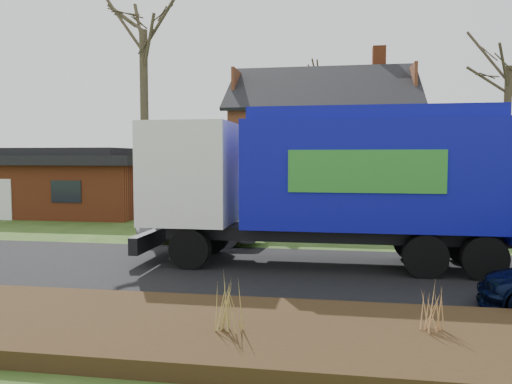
# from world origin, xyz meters

# --- Properties ---
(ground) EXTENTS (120.00, 120.00, 0.00)m
(ground) POSITION_xyz_m (0.00, 0.00, 0.00)
(ground) COLOR #2B4717
(ground) RESTS_ON ground
(road) EXTENTS (80.00, 7.00, 0.02)m
(road) POSITION_xyz_m (0.00, 0.00, 0.01)
(road) COLOR black
(road) RESTS_ON ground
(mulch_verge) EXTENTS (80.00, 3.50, 0.30)m
(mulch_verge) POSITION_xyz_m (0.00, -5.30, 0.15)
(mulch_verge) COLOR black
(mulch_verge) RESTS_ON ground
(main_house) EXTENTS (12.95, 8.95, 9.26)m
(main_house) POSITION_xyz_m (1.49, 13.91, 4.03)
(main_house) COLOR #BFB49A
(main_house) RESTS_ON ground
(ranch_house) EXTENTS (9.80, 8.20, 3.70)m
(ranch_house) POSITION_xyz_m (-12.00, 13.00, 1.81)
(ranch_house) COLOR #984221
(ranch_house) RESTS_ON ground
(garbage_truck) EXTENTS (10.72, 2.94, 4.59)m
(garbage_truck) POSITION_xyz_m (2.62, 1.17, 2.65)
(garbage_truck) COLOR black
(garbage_truck) RESTS_ON ground
(silver_sedan) EXTENTS (4.58, 1.85, 1.48)m
(silver_sedan) POSITION_xyz_m (-2.15, 4.18, 0.74)
(silver_sedan) COLOR #A2A3A9
(silver_sedan) RESTS_ON ground
(tree_front_west) EXTENTS (4.13, 4.13, 12.28)m
(tree_front_west) POSITION_xyz_m (-5.74, 7.77, 10.12)
(tree_front_west) COLOR #423928
(tree_front_west) RESTS_ON ground
(tree_front_east) EXTENTS (3.82, 3.82, 10.61)m
(tree_front_east) POSITION_xyz_m (10.63, 11.44, 8.63)
(tree_front_east) COLOR #3E3525
(tree_front_east) RESTS_ON ground
(tree_back) EXTENTS (3.49, 3.49, 11.04)m
(tree_back) POSITION_xyz_m (1.51, 22.46, 9.20)
(tree_back) COLOR #453529
(tree_back) RESTS_ON ground
(grass_clump_mid) EXTENTS (0.34, 0.28, 0.95)m
(grass_clump_mid) POSITION_xyz_m (1.06, -5.65, 0.78)
(grass_clump_mid) COLOR #A9944A
(grass_clump_mid) RESTS_ON mulch_verge
(grass_clump_east) EXTENTS (0.33, 0.27, 0.82)m
(grass_clump_east) POSITION_xyz_m (4.45, -5.09, 0.71)
(grass_clump_east) COLOR tan
(grass_clump_east) RESTS_ON mulch_verge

